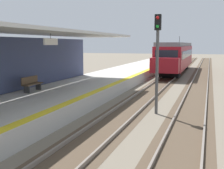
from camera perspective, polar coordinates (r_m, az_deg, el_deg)
The scene contains 6 objects.
station_platform at distance 18.91m, azimuth -8.71°, elevation -1.98°, with size 5.00×80.00×0.91m.
track_pair_nearest_platform at distance 21.26m, azimuth 7.00°, elevation -1.94°, with size 2.34×120.00×0.16m.
track_pair_middle at distance 20.86m, azimuth 16.19°, elevation -2.40°, with size 2.34×120.00×0.16m.
approaching_train at distance 38.54m, azimuth 12.48°, elevation 5.55°, with size 2.93×19.60×4.76m.
rail_signal_post at distance 15.28m, azimuth 8.92°, elevation 6.01°, with size 0.32×0.34×5.20m.
platform_bench at distance 17.81m, azimuth -15.58°, elevation 0.21°, with size 0.45×1.60×0.88m.
Camera 1 is at (6.12, -0.52, 3.70)m, focal length 46.37 mm.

